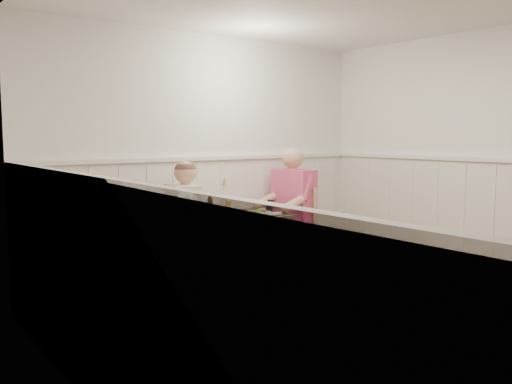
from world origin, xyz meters
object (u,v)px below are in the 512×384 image
(chair_left, at_px, (186,252))
(grass_vase, at_px, (222,196))
(chair_right, at_px, (293,227))
(beer_bottle, at_px, (210,205))
(man_in_pink, at_px, (291,221))
(dining_table, at_px, (244,225))
(diner_cream, at_px, (187,239))

(chair_left, height_order, grass_vase, grass_vase)
(chair_right, height_order, chair_left, chair_right)
(beer_bottle, height_order, grass_vase, grass_vase)
(chair_right, distance_m, man_in_pink, 0.08)
(chair_right, relative_size, beer_bottle, 4.68)
(dining_table, xyz_separation_m, chair_left, (-0.71, -0.04, -0.18))
(dining_table, height_order, diner_cream, diner_cream)
(beer_bottle, xyz_separation_m, grass_vase, (0.16, 0.01, 0.08))
(chair_right, distance_m, diner_cream, 1.35)
(beer_bottle, bearing_deg, chair_right, -10.34)
(chair_left, height_order, diner_cream, diner_cream)
(diner_cream, xyz_separation_m, beer_bottle, (0.38, 0.18, 0.28))
(chair_right, height_order, grass_vase, grass_vase)
(man_in_pink, distance_m, beer_bottle, 0.99)
(man_in_pink, distance_m, diner_cream, 1.32)
(man_in_pink, xyz_separation_m, grass_vase, (-0.79, 0.19, 0.32))
(chair_right, xyz_separation_m, man_in_pink, (-0.03, -0.00, 0.07))
(diner_cream, relative_size, beer_bottle, 6.31)
(diner_cream, bearing_deg, dining_table, -3.73)
(diner_cream, bearing_deg, beer_bottle, 25.32)
(beer_bottle, relative_size, grass_vase, 0.54)
(dining_table, relative_size, chair_right, 0.80)
(chair_left, distance_m, beer_bottle, 0.64)
(chair_left, xyz_separation_m, beer_bottle, (0.44, 0.26, 0.38))
(dining_table, height_order, chair_right, chair_right)
(grass_vase, bearing_deg, chair_left, -155.52)
(chair_right, bearing_deg, chair_left, -176.79)
(chair_right, xyz_separation_m, chair_left, (-1.41, -0.08, -0.08))
(chair_left, relative_size, beer_bottle, 3.98)
(chair_left, relative_size, grass_vase, 2.16)
(dining_table, height_order, chair_left, chair_left)
(chair_left, bearing_deg, man_in_pink, 3.22)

